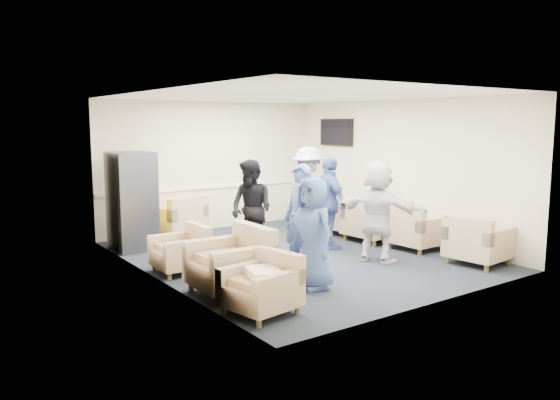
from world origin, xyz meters
TOP-DOWN VIEW (x-y plane):
  - floor at (0.00, 0.00)m, footprint 6.00×6.00m
  - ceiling at (0.00, 0.00)m, footprint 6.00×6.00m
  - back_wall at (0.00, 3.00)m, footprint 5.00×0.02m
  - front_wall at (0.00, -3.00)m, footprint 5.00×0.02m
  - left_wall at (-2.50, 0.00)m, footprint 0.02×6.00m
  - right_wall at (2.50, 0.00)m, footprint 0.02×6.00m
  - chair_rail at (0.00, 2.98)m, footprint 4.98×0.04m
  - tv at (2.44, 1.80)m, footprint 0.10×1.00m
  - armchair_left_near at (-2.03, -2.06)m, footprint 0.88×0.88m
  - armchair_left_mid at (-1.92, -1.18)m, footprint 0.95×0.95m
  - armchair_left_far at (-2.02, 0.17)m, footprint 0.77×0.77m
  - armchair_right_near at (2.00, -2.14)m, footprint 0.91×0.91m
  - armchair_right_midnear at (2.01, -0.87)m, footprint 0.85×0.85m
  - armchair_right_midfar at (1.86, 0.11)m, footprint 0.97×0.97m
  - armchair_right_far at (1.93, 0.98)m, footprint 0.98×0.98m
  - armchair_corner at (-1.10, 2.37)m, footprint 1.13×1.13m
  - vending_machine at (-2.09, 2.08)m, footprint 0.71×0.83m
  - backpack at (-1.13, -0.27)m, footprint 0.29×0.22m
  - pillow at (-2.03, -2.07)m, footprint 0.47×0.55m
  - person_front_left at (-0.93, -1.62)m, footprint 0.51×0.76m
  - person_mid_left at (-0.66, -0.98)m, footprint 0.48×0.66m
  - person_back_left at (-0.70, 0.31)m, footprint 0.81×0.94m
  - person_back_right at (1.09, 1.06)m, footprint 0.89×1.27m
  - person_mid_right at (0.80, 0.08)m, footprint 0.54×1.03m
  - person_front_right at (0.83, -1.09)m, footprint 0.98×1.62m

SIDE VIEW (x-z plane):
  - floor at x=0.00m, z-range 0.00..0.00m
  - backpack at x=-1.13m, z-range 0.01..0.47m
  - armchair_left_far at x=-2.02m, z-range 0.00..0.60m
  - armchair_left_near at x=-2.03m, z-range 0.00..0.61m
  - armchair_right_midnear at x=2.01m, z-range 0.00..0.66m
  - armchair_right_near at x=2.00m, z-range 0.00..0.67m
  - armchair_right_far at x=1.93m, z-range 0.00..0.71m
  - armchair_right_midfar at x=1.86m, z-range 0.00..0.72m
  - armchair_corner at x=-1.10m, z-range 0.00..0.73m
  - armchair_left_mid at x=-1.92m, z-range 0.00..0.75m
  - pillow at x=-2.03m, z-range 0.40..0.54m
  - person_front_left at x=-0.93m, z-range 0.00..1.54m
  - person_back_left at x=-0.70m, z-range 0.00..1.65m
  - person_mid_left at x=-0.66m, z-range 0.00..1.65m
  - person_front_right at x=0.83m, z-range 0.00..1.66m
  - person_mid_right at x=0.80m, z-range 0.00..1.67m
  - vending_machine at x=-2.09m, z-range 0.00..1.75m
  - person_back_right at x=1.09m, z-range 0.00..1.79m
  - chair_rail at x=0.00m, z-range 0.87..0.93m
  - back_wall at x=0.00m, z-range 0.00..2.70m
  - front_wall at x=0.00m, z-range 0.00..2.70m
  - left_wall at x=-2.50m, z-range 0.00..2.70m
  - right_wall at x=2.50m, z-range 0.00..2.70m
  - tv at x=2.44m, z-range 1.76..2.34m
  - ceiling at x=0.00m, z-range 2.70..2.70m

